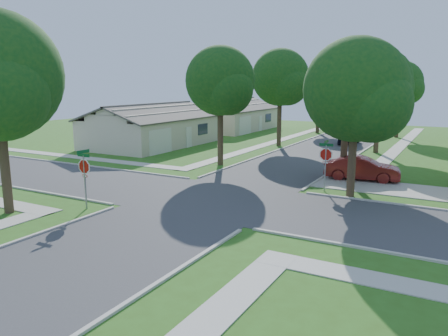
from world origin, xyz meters
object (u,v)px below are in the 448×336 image
object	(u,v)px
house_nw_near	(152,130)
car_curb_east	(349,137)
tree_e_mid	(381,82)
tree_w_far	(319,89)
tree_w_mid	(281,80)
car_curb_west	(336,126)
tree_e_near	(348,92)
car_driveway	(362,168)
stop_sign_sw	(84,169)
stop_sign_ne	(326,157)
tree_e_far	(401,85)
tree_w_near	(221,84)
house_nw_far	(231,119)
tree_ne_corner	(357,95)

from	to	relation	value
house_nw_near	car_curb_east	distance (m)	20.23
tree_e_mid	tree_w_far	distance (m)	16.06
car_curb_east	tree_w_mid	bearing A→B (deg)	-143.94
car_curb_west	car_curb_east	bearing A→B (deg)	111.37
tree_e_near	car_curb_west	distance (m)	29.61
house_nw_near	car_driveway	bearing A→B (deg)	-15.98
stop_sign_sw	car_curb_east	xyz separation A→B (m)	(5.90, 30.33, -1.31)
stop_sign_ne	house_nw_near	distance (m)	23.12
tree_e_far	tree_w_near	xyz separation A→B (m)	(-9.40, -25.00, 0.14)
tree_e_near	tree_e_mid	distance (m)	12.02
stop_sign_sw	house_nw_far	xyz separation A→B (m)	(-11.29, 36.70, -0.51)
tree_w_far	tree_w_mid	bearing A→B (deg)	-89.95
tree_e_mid	tree_w_near	bearing A→B (deg)	-128.08
tree_e_near	house_nw_near	size ratio (longest dim) A/B	0.61
car_curb_east	tree_e_far	bearing A→B (deg)	64.67
tree_w_near	tree_w_far	distance (m)	25.01
tree_w_mid	house_nw_near	distance (m)	13.77
tree_e_near	tree_w_far	world-z (taller)	tree_e_near
tree_w_far	stop_sign_sw	bearing A→B (deg)	-90.07
house_nw_near	house_nw_far	world-z (taller)	same
tree_w_mid	house_nw_far	world-z (taller)	tree_w_mid
tree_e_near	house_nw_near	distance (m)	21.98
stop_sign_ne	tree_w_far	bearing A→B (deg)	107.70
tree_e_near	tree_w_near	bearing A→B (deg)	180.00
tree_e_near	tree_ne_corner	xyz separation A→B (m)	(1.61, -4.80, -0.05)
tree_w_near	house_nw_far	bearing A→B (deg)	116.27
tree_e_near	tree_ne_corner	world-z (taller)	tree_ne_corner
tree_w_far	tree_e_near	bearing A→B (deg)	-69.39
car_curb_west	tree_w_far	bearing A→B (deg)	65.28
tree_e_near	car_curb_west	size ratio (longest dim) A/B	1.64
tree_w_far	house_nw_far	distance (m)	12.19
tree_w_mid	car_driveway	world-z (taller)	tree_w_mid
tree_e_mid	tree_w_far	world-z (taller)	tree_e_mid
tree_e_mid	car_driveway	bearing A→B (deg)	-84.24
tree_w_mid	tree_w_far	distance (m)	13.04
car_curb_west	stop_sign_ne	bearing A→B (deg)	104.08
tree_e_mid	tree_e_near	bearing A→B (deg)	-90.03
tree_e_near	tree_e_mid	world-z (taller)	tree_e_mid
tree_w_near	tree_w_far	size ratio (longest dim) A/B	1.12
tree_w_near	house_nw_far	xyz separation A→B (m)	(-11.35, 22.99, -4.60)
tree_w_near	stop_sign_sw	bearing A→B (deg)	-90.23
tree_w_mid	house_nw_far	xyz separation A→B (m)	(-11.35, 10.99, -4.97)
tree_w_mid	tree_ne_corner	distance (m)	20.10
house_nw_near	tree_w_near	bearing A→B (deg)	-27.83
stop_sign_sw	tree_e_near	size ratio (longest dim) A/B	0.36
tree_w_mid	car_driveway	xyz separation A→B (m)	(10.64, -12.31, -5.72)
tree_e_near	tree_ne_corner	bearing A→B (deg)	-71.47
tree_w_mid	tree_ne_corner	bearing A→B (deg)	-56.78
tree_e_far	house_nw_far	distance (m)	21.31
car_curb_west	tree_e_mid	bearing A→B (deg)	116.69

